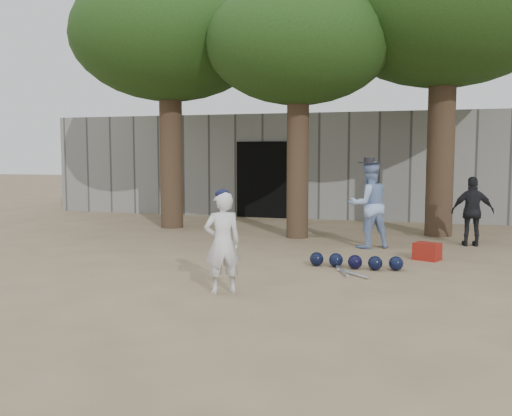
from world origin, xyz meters
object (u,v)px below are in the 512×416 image
(red_bag, at_px, (427,251))
(boy_player, at_px, (223,243))
(spectator_blue, at_px, (369,205))
(spectator_dark, at_px, (473,211))

(red_bag, bearing_deg, boy_player, -128.76)
(boy_player, height_order, red_bag, boy_player)
(boy_player, relative_size, spectator_blue, 0.79)
(spectator_dark, bearing_deg, boy_player, 48.06)
(spectator_blue, height_order, red_bag, spectator_blue)
(spectator_blue, distance_m, spectator_dark, 2.14)
(spectator_blue, xyz_separation_m, spectator_dark, (1.98, 0.81, -0.15))
(spectator_blue, distance_m, red_bag, 1.67)
(red_bag, bearing_deg, spectator_dark, 64.86)
(spectator_blue, relative_size, red_bag, 4.06)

